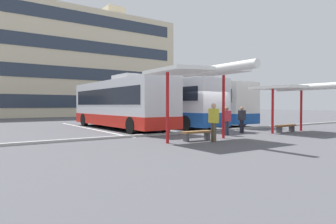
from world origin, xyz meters
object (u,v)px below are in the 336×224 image
at_px(coach_bus_2, 196,104).
at_px(waiting_passenger_0, 227,119).
at_px(waiting_passenger_2, 214,119).
at_px(coach_bus_1, 162,104).
at_px(waiting_shelter_0, 201,73).
at_px(bench_0, 197,133).
at_px(waiting_shelter_1, 292,89).
at_px(waiting_passenger_1, 242,118).
at_px(bench_1, 286,127).
at_px(coach_bus_0, 120,104).

height_order(coach_bus_2, waiting_passenger_0, coach_bus_2).
bearing_deg(waiting_passenger_2, coach_bus_2, 53.57).
height_order(coach_bus_1, waiting_shelter_0, coach_bus_1).
distance_m(bench_0, waiting_shelter_1, 7.63).
bearing_deg(waiting_passenger_2, waiting_shelter_0, 117.26).
distance_m(coach_bus_2, waiting_shelter_1, 9.52).
distance_m(coach_bus_2, waiting_passenger_0, 9.74).
bearing_deg(waiting_passenger_2, waiting_passenger_0, 33.24).
bearing_deg(waiting_passenger_2, bench_0, 108.02).
bearing_deg(waiting_passenger_1, bench_1, -22.73).
bearing_deg(coach_bus_2, coach_bus_0, -173.14).
bearing_deg(waiting_shelter_0, coach_bus_0, 90.58).
bearing_deg(bench_1, coach_bus_2, 87.18).
distance_m(waiting_passenger_0, waiting_passenger_1, 1.80).
relative_size(coach_bus_2, waiting_passenger_2, 6.65).
xyz_separation_m(coach_bus_1, waiting_passenger_2, (-3.29, -9.35, -0.71)).
relative_size(coach_bus_2, waiting_shelter_1, 2.48).
xyz_separation_m(coach_bus_0, bench_0, (0.09, -8.29, -1.38)).
distance_m(bench_0, waiting_passenger_2, 1.12).
xyz_separation_m(waiting_shelter_0, waiting_passenger_0, (2.83, 1.15, -2.26)).
height_order(waiting_shelter_0, bench_1, waiting_shelter_0).
distance_m(waiting_shelter_0, waiting_passenger_1, 5.34).
bearing_deg(coach_bus_0, waiting_passenger_2, -87.74).
bearing_deg(bench_0, bench_1, 1.23).
bearing_deg(coach_bus_0, bench_0, -89.40).
height_order(waiting_shelter_0, waiting_passenger_1, waiting_shelter_0).
xyz_separation_m(coach_bus_0, waiting_passenger_2, (0.36, -9.14, -0.69)).
bearing_deg(waiting_passenger_1, waiting_passenger_0, -165.62).
relative_size(coach_bus_2, bench_1, 6.01).
xyz_separation_m(coach_bus_1, waiting_passenger_0, (-0.73, -7.67, -0.84)).
xyz_separation_m(bench_1, waiting_passenger_2, (-6.99, -1.00, 0.67)).
xyz_separation_m(coach_bus_1, waiting_shelter_1, (3.69, -8.74, 0.93)).
relative_size(coach_bus_2, waiting_shelter_0, 2.44).
distance_m(coach_bus_0, waiting_passenger_2, 9.17).
relative_size(coach_bus_2, waiting_passenger_0, 7.40).
relative_size(coach_bus_0, waiting_passenger_2, 6.35).
height_order(coach_bus_0, coach_bus_1, coach_bus_1).
bearing_deg(waiting_shelter_1, coach_bus_2, 87.29).
xyz_separation_m(waiting_passenger_0, waiting_passenger_1, (1.74, 0.45, -0.00)).
distance_m(coach_bus_2, bench_0, 12.11).
relative_size(coach_bus_0, waiting_shelter_1, 2.37).
xyz_separation_m(coach_bus_0, waiting_passenger_0, (2.92, -7.46, -0.82)).
height_order(coach_bus_0, coach_bus_2, coach_bus_2).
xyz_separation_m(bench_0, waiting_passenger_2, (0.27, -0.84, 0.68)).
bearing_deg(coach_bus_1, waiting_passenger_2, -109.40).
height_order(coach_bus_2, waiting_passenger_1, coach_bus_2).
bearing_deg(waiting_passenger_1, coach_bus_1, 97.92).
xyz_separation_m(waiting_shelter_0, bench_1, (7.26, 0.47, -2.81)).
relative_size(waiting_passenger_0, waiting_passenger_2, 0.90).
distance_m(bench_1, waiting_passenger_1, 2.97).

